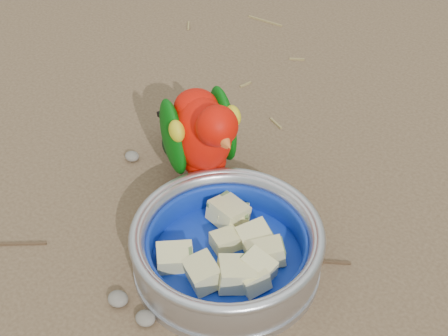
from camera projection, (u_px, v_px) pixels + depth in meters
The scene contains 6 objects.
ground at pixel (231, 225), 0.85m from camera, with size 60.00×60.00×0.00m, color brown.
food_bowl at pixel (227, 263), 0.79m from camera, with size 0.22×0.22×0.02m, color #B2B2BA.
bowl_wall at pixel (227, 245), 0.77m from camera, with size 0.22×0.22×0.04m, color #B2B2BA, non-canonical shape.
fruit_wedges at pixel (227, 249), 0.78m from camera, with size 0.13×0.13×0.03m, color beige, non-canonical shape.
lory_parrot at pixel (202, 142), 0.85m from camera, with size 0.09×0.19×0.15m, color red, non-canonical shape.
ground_debris at pixel (250, 168), 0.92m from camera, with size 0.90×0.80×0.01m, color olive, non-canonical shape.
Camera 1 is at (0.34, -0.48, 0.61)m, focal length 55.00 mm.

